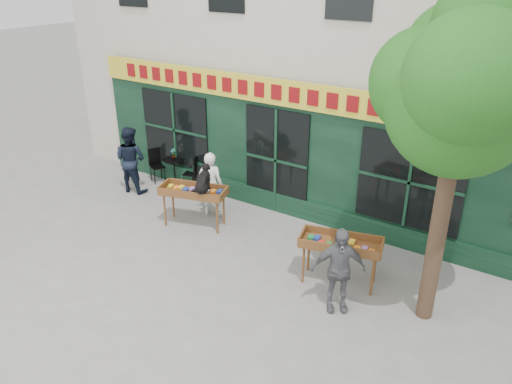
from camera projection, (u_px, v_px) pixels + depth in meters
ground at (219, 251)px, 10.73m from camera, size 80.00×80.00×0.00m
street_tree at (468, 82)px, 7.10m from camera, size 3.05×2.90×5.60m
book_cart_center at (193, 193)px, 11.46m from camera, size 1.61×1.02×0.99m
dog at (203, 179)px, 11.05m from camera, size 0.50×0.67×0.60m
woman at (211, 184)px, 11.96m from camera, size 0.68×0.54×1.62m
book_cart_right at (341, 246)px, 9.35m from camera, size 1.61×0.98×0.99m
man_right at (338, 270)px, 8.64m from camera, size 1.00×0.87×1.62m
bistro_table at (174, 167)px, 13.70m from camera, size 0.60×0.60×0.76m
bistro_chair_left at (156, 162)px, 13.96m from camera, size 0.49×0.48×0.95m
bistro_chair_right at (194, 170)px, 13.43m from camera, size 0.46×0.46×0.95m
potted_plant at (173, 154)px, 13.54m from camera, size 0.18×0.14×0.31m
man_left at (131, 159)px, 13.22m from camera, size 0.96×0.80×1.79m
chalkboard at (198, 177)px, 13.40m from camera, size 0.59×0.30×0.79m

